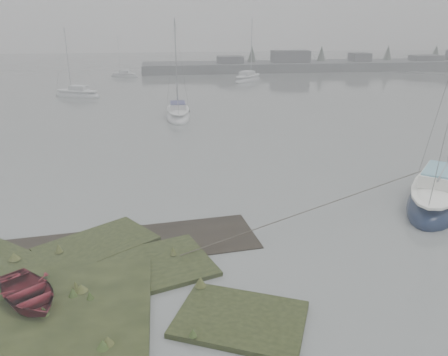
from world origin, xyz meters
TOP-DOWN VIEW (x-y plane):
  - ground at (0.00, 30.00)m, footprint 160.00×160.00m
  - far_shoreline at (26.84, 61.90)m, footprint 60.00×8.00m
  - sailboat_main at (11.18, 6.63)m, footprint 6.88×7.29m
  - sailboat_white at (0.05, 27.05)m, footprint 2.15×6.23m
  - sailboat_far_a at (-10.39, 39.62)m, footprint 5.76×4.01m
  - sailboat_far_b at (10.72, 49.70)m, footprint 5.64×6.15m
  - sailboat_far_c at (-6.52, 56.87)m, footprint 4.60×3.23m
  - dinghy at (-5.48, 1.00)m, footprint 3.16×3.35m

SIDE VIEW (x-z plane):
  - ground at x=0.00m, z-range 0.00..0.00m
  - sailboat_far_c at x=-6.52m, z-range -2.92..3.30m
  - sailboat_far_a at x=-10.39m, z-range -3.65..4.13m
  - sailboat_white at x=0.05m, z-range -4.10..4.64m
  - sailboat_far_b at x=10.72m, z-range -4.17..4.72m
  - sailboat_main at x=11.18m, z-range -5.00..5.66m
  - dinghy at x=-5.48m, z-range 0.22..0.78m
  - far_shoreline at x=26.84m, z-range -1.22..2.93m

